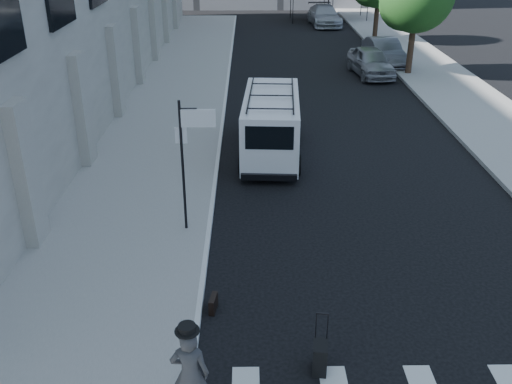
{
  "coord_description": "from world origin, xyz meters",
  "views": [
    {
      "loc": [
        -0.91,
        -10.09,
        7.59
      ],
      "look_at": [
        -0.75,
        2.98,
        1.3
      ],
      "focal_mm": 40.0,
      "sensor_mm": 36.0,
      "label": 1
    }
  ],
  "objects_px": {
    "businessman": "(190,374)",
    "suitcase": "(320,357)",
    "cargo_van": "(271,124)",
    "parked_car_b": "(384,52)",
    "parked_car_a": "(371,62)",
    "briefcase": "(213,303)",
    "parked_car_c": "(324,15)"
  },
  "relations": [
    {
      "from": "suitcase",
      "to": "parked_car_c",
      "type": "relative_size",
      "value": 0.23
    },
    {
      "from": "briefcase",
      "to": "cargo_van",
      "type": "height_order",
      "value": "cargo_van"
    },
    {
      "from": "businessman",
      "to": "parked_car_a",
      "type": "xyz_separation_m",
      "value": [
        7.46,
        23.03,
        -0.15
      ]
    },
    {
      "from": "parked_car_a",
      "to": "cargo_van",
      "type": "bearing_deg",
      "value": -123.19
    },
    {
      "from": "parked_car_c",
      "to": "cargo_van",
      "type": "bearing_deg",
      "value": -104.18
    },
    {
      "from": "suitcase",
      "to": "cargo_van",
      "type": "bearing_deg",
      "value": 100.62
    },
    {
      "from": "suitcase",
      "to": "parked_car_c",
      "type": "distance_m",
      "value": 38.09
    },
    {
      "from": "businessman",
      "to": "cargo_van",
      "type": "height_order",
      "value": "cargo_van"
    },
    {
      "from": "parked_car_a",
      "to": "parked_car_b",
      "type": "distance_m",
      "value": 2.78
    },
    {
      "from": "cargo_van",
      "to": "parked_car_b",
      "type": "distance_m",
      "value": 15.3
    },
    {
      "from": "suitcase",
      "to": "cargo_van",
      "type": "distance_m",
      "value": 10.92
    },
    {
      "from": "businessman",
      "to": "parked_car_b",
      "type": "height_order",
      "value": "businessman"
    },
    {
      "from": "cargo_van",
      "to": "parked_car_a",
      "type": "distance_m",
      "value": 12.52
    },
    {
      "from": "businessman",
      "to": "parked_car_b",
      "type": "xyz_separation_m",
      "value": [
        8.7,
        25.51,
        -0.15
      ]
    },
    {
      "from": "businessman",
      "to": "cargo_van",
      "type": "distance_m",
      "value": 12.01
    },
    {
      "from": "briefcase",
      "to": "parked_car_b",
      "type": "bearing_deg",
      "value": 78.08
    },
    {
      "from": "cargo_van",
      "to": "parked_car_b",
      "type": "bearing_deg",
      "value": 66.4
    },
    {
      "from": "cargo_van",
      "to": "parked_car_a",
      "type": "bearing_deg",
      "value": 66.3
    },
    {
      "from": "suitcase",
      "to": "businessman",
      "type": "bearing_deg",
      "value": -148.21
    },
    {
      "from": "parked_car_a",
      "to": "parked_car_b",
      "type": "xyz_separation_m",
      "value": [
        1.24,
        2.49,
        -0.01
      ]
    },
    {
      "from": "businessman",
      "to": "suitcase",
      "type": "xyz_separation_m",
      "value": [
        2.27,
        1.0,
        -0.57
      ]
    },
    {
      "from": "suitcase",
      "to": "cargo_van",
      "type": "xyz_separation_m",
      "value": [
        -0.51,
        10.88,
        0.8
      ]
    },
    {
      "from": "businessman",
      "to": "parked_car_b",
      "type": "relative_size",
      "value": 0.4
    },
    {
      "from": "suitcase",
      "to": "parked_car_a",
      "type": "distance_m",
      "value": 22.63
    },
    {
      "from": "suitcase",
      "to": "parked_car_c",
      "type": "xyz_separation_m",
      "value": [
        4.63,
        37.81,
        0.44
      ]
    },
    {
      "from": "businessman",
      "to": "suitcase",
      "type": "height_order",
      "value": "businessman"
    },
    {
      "from": "businessman",
      "to": "briefcase",
      "type": "distance_m",
      "value": 2.94
    },
    {
      "from": "parked_car_a",
      "to": "businessman",
      "type": "bearing_deg",
      "value": -114.06
    },
    {
      "from": "businessman",
      "to": "parked_car_a",
      "type": "bearing_deg",
      "value": -104.25
    },
    {
      "from": "suitcase",
      "to": "cargo_van",
      "type": "height_order",
      "value": "cargo_van"
    },
    {
      "from": "cargo_van",
      "to": "suitcase",
      "type": "bearing_deg",
      "value": -83.96
    },
    {
      "from": "briefcase",
      "to": "suitcase",
      "type": "bearing_deg",
      "value": -33.1
    }
  ]
}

